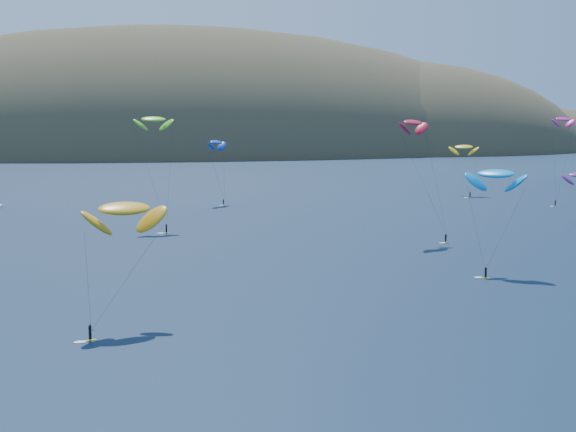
# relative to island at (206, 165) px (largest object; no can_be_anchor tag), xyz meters

# --- Properties ---
(island) EXTENTS (730.00, 300.00, 210.00)m
(island) POSITION_rel_island_xyz_m (0.00, 0.00, 0.00)
(island) COLOR #3D3526
(island) RESTS_ON ground
(kitesurfer_2) EXTENTS (11.32, 12.19, 17.19)m
(kitesurfer_2) POSITION_rel_island_xyz_m (-73.45, -512.46, 25.04)
(kitesurfer_2) COLOR gold
(kitesurfer_2) RESTS_ON ground
(kitesurfer_3) EXTENTS (9.07, 13.48, 27.43)m
(kitesurfer_3) POSITION_rel_island_xyz_m (-64.43, -424.80, 35.69)
(kitesurfer_3) COLOR gold
(kitesurfer_3) RESTS_ON ground
(kitesurfer_4) EXTENTS (8.41, 10.99, 20.48)m
(kitesurfer_4) POSITION_rel_island_xyz_m (-43.27, -375.99, 28.85)
(kitesurfer_4) COLOR gold
(kitesurfer_4) RESTS_ON ground
(kitesurfer_5) EXTENTS (10.16, 11.52, 18.89)m
(kitesurfer_5) POSITION_rel_island_xyz_m (-12.70, -491.28, 26.93)
(kitesurfer_5) COLOR gold
(kitesurfer_5) RESTS_ON ground
(kitesurfer_8) EXTENTS (8.94, 6.90, 27.15)m
(kitesurfer_8) POSITION_rel_island_xyz_m (54.42, -402.22, 35.59)
(kitesurfer_8) COLOR gold
(kitesurfer_8) RESTS_ON ground
(kitesurfer_9) EXTENTS (10.26, 10.78, 26.70)m
(kitesurfer_9) POSITION_rel_island_xyz_m (-13.05, -455.25, 35.06)
(kitesurfer_9) COLOR gold
(kitesurfer_9) RESTS_ON ground
(kitesurfer_11) EXTENTS (10.03, 15.79, 18.32)m
(kitesurfer_11) POSITION_rel_island_xyz_m (39.89, -367.40, 26.47)
(kitesurfer_11) COLOR gold
(kitesurfer_11) RESTS_ON ground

